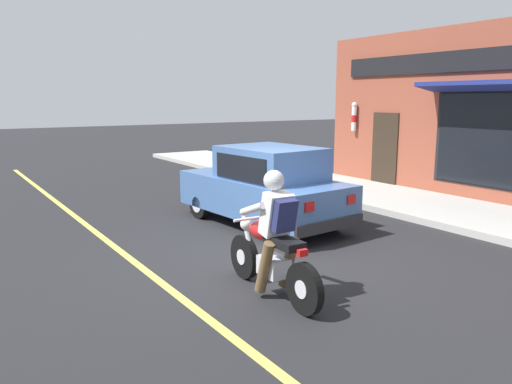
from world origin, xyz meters
TOP-DOWN VIEW (x-y plane):
  - ground_plane at (0.00, 0.00)m, footprint 80.00×80.00m
  - sidewalk_curb at (5.09, 3.00)m, footprint 2.60×22.00m
  - lane_stripe at (-1.80, 3.00)m, footprint 0.12×19.80m
  - storefront_building at (6.62, 0.66)m, footprint 1.25×9.30m
  - motorcycle_with_rider at (-0.77, -1.44)m, footprint 0.56×2.02m
  - car_hatchback at (1.19, 1.61)m, footprint 1.92×3.89m

SIDE VIEW (x-z plane):
  - ground_plane at x=0.00m, z-range 0.00..0.00m
  - lane_stripe at x=-1.80m, z-range 0.00..0.01m
  - sidewalk_curb at x=5.09m, z-range 0.00..0.14m
  - motorcycle_with_rider at x=-0.77m, z-range -0.13..1.49m
  - car_hatchback at x=1.19m, z-range -0.02..1.55m
  - storefront_building at x=6.62m, z-range 0.01..4.21m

